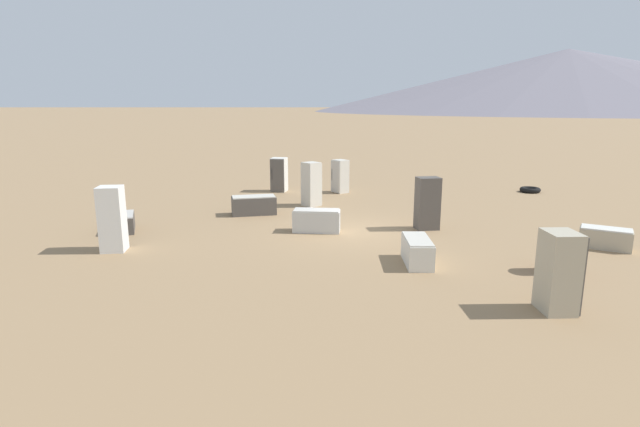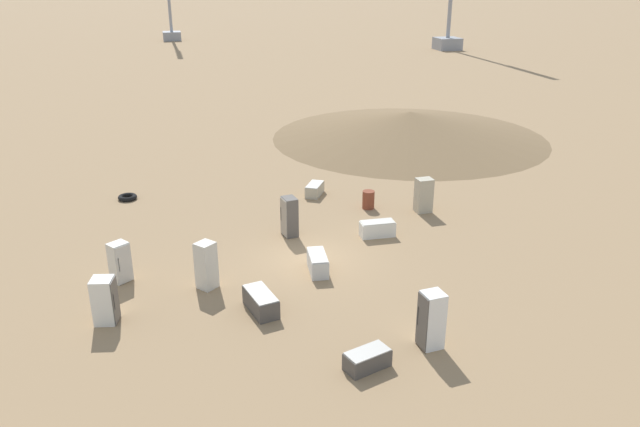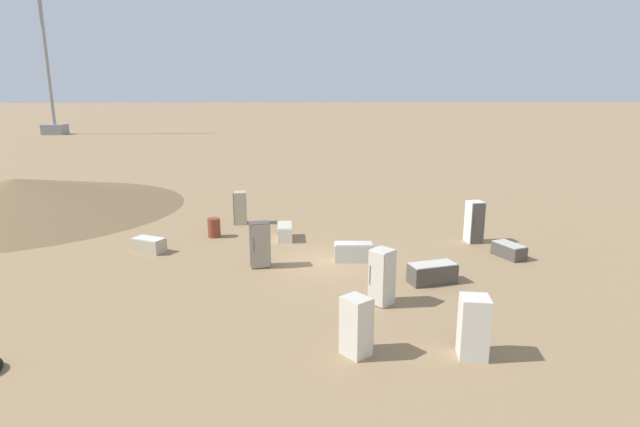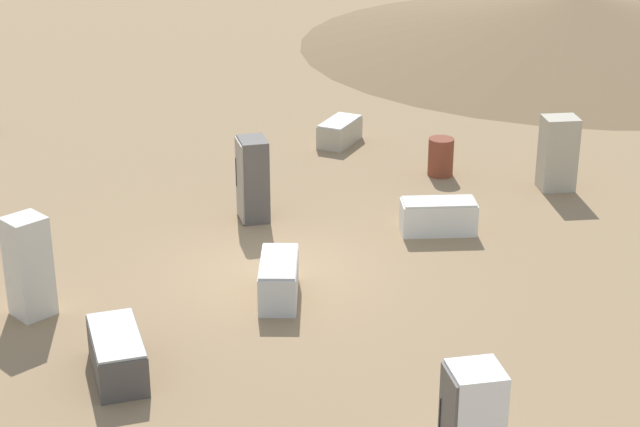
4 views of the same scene
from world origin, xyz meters
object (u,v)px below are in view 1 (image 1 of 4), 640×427
(discarded_fridge_1, at_px, (427,203))
(discarded_fridge_6, at_px, (254,205))
(discarded_fridge_5, at_px, (340,176))
(rusty_barrel, at_px, (554,255))
(discarded_fridge_8, at_px, (312,184))
(discarded_fridge_7, at_px, (112,219))
(discarded_fridge_9, at_px, (123,222))
(discarded_fridge_0, at_px, (417,251))
(discarded_fridge_10, at_px, (317,221))
(discarded_fridge_3, at_px, (605,238))
(discarded_fridge_4, at_px, (279,175))
(scrap_tire, at_px, (530,190))
(discarded_fridge_2, at_px, (559,272))

(discarded_fridge_1, distance_m, discarded_fridge_6, 6.75)
(discarded_fridge_5, xyz_separation_m, rusty_barrel, (-5.05, 11.78, -0.34))
(discarded_fridge_8, bearing_deg, discarded_fridge_1, 5.26)
(discarded_fridge_7, bearing_deg, discarded_fridge_9, 98.50)
(discarded_fridge_7, xyz_separation_m, rusty_barrel, (-12.17, 1.96, -0.51))
(discarded_fridge_0, xyz_separation_m, discarded_fridge_10, (2.76, -3.48, 0.03))
(discarded_fridge_5, bearing_deg, discarded_fridge_8, 121.52)
(discarded_fridge_5, bearing_deg, discarded_fridge_0, 152.85)
(discarded_fridge_5, distance_m, discarded_fridge_6, 6.08)
(discarded_fridge_3, relative_size, discarded_fridge_4, 0.94)
(discarded_fridge_10, bearing_deg, discarded_fridge_7, 115.90)
(scrap_tire, height_order, rusty_barrel, rusty_barrel)
(discarded_fridge_1, bearing_deg, discarded_fridge_2, -89.54)
(discarded_fridge_0, distance_m, discarded_fridge_4, 12.36)
(discarded_fridge_3, xyz_separation_m, rusty_barrel, (2.56, 2.16, 0.15))
(discarded_fridge_0, xyz_separation_m, discarded_fridge_4, (4.64, -11.45, 0.48))
(discarded_fridge_9, relative_size, rusty_barrel, 1.69)
(discarded_fridge_7, height_order, scrap_tire, discarded_fridge_7)
(discarded_fridge_7, height_order, rusty_barrel, discarded_fridge_7)
(scrap_tire, bearing_deg, discarded_fridge_8, 16.92)
(discarded_fridge_7, bearing_deg, scrap_tire, 24.60)
(discarded_fridge_1, relative_size, discarded_fridge_9, 1.17)
(discarded_fridge_7, height_order, discarded_fridge_10, discarded_fridge_7)
(discarded_fridge_1, distance_m, discarded_fridge_9, 10.46)
(discarded_fridge_0, relative_size, discarded_fridge_5, 0.98)
(discarded_fridge_9, bearing_deg, discarded_fridge_5, -154.40)
(discarded_fridge_7, height_order, discarded_fridge_9, discarded_fridge_7)
(discarded_fridge_1, xyz_separation_m, discarded_fridge_10, (3.83, 0.36, -0.53))
(discarded_fridge_4, xyz_separation_m, rusty_barrel, (-8.05, 12.15, -0.37))
(scrap_tire, distance_m, rusty_barrel, 12.63)
(discarded_fridge_0, bearing_deg, discarded_fridge_3, -164.91)
(discarded_fridge_9, relative_size, scrap_tire, 1.59)
(discarded_fridge_1, relative_size, discarded_fridge_7, 0.94)
(discarded_fridge_6, distance_m, rusty_barrel, 11.06)
(discarded_fridge_8, bearing_deg, discarded_fridge_0, -19.04)
(discarded_fridge_1, relative_size, scrap_tire, 1.86)
(discarded_fridge_2, distance_m, discarded_fridge_3, 5.95)
(discarded_fridge_3, bearing_deg, discarded_fridge_7, -58.96)
(discarded_fridge_5, xyz_separation_m, discarded_fridge_9, (7.74, 7.49, -0.51))
(discarded_fridge_0, bearing_deg, discarded_fridge_1, -104.16)
(discarded_fridge_4, bearing_deg, discarded_fridge_0, 123.46)
(discarded_fridge_8, bearing_deg, discarded_fridge_7, -80.83)
(discarded_fridge_8, bearing_deg, discarded_fridge_10, -36.83)
(discarded_fridge_5, distance_m, scrap_tire, 9.41)
(discarded_fridge_1, xyz_separation_m, discarded_fridge_7, (9.83, 2.58, 0.06))
(discarded_fridge_1, distance_m, discarded_fridge_10, 3.88)
(scrap_tire, relative_size, rusty_barrel, 1.07)
(discarded_fridge_10, relative_size, rusty_barrel, 1.80)
(discarded_fridge_8, height_order, discarded_fridge_9, discarded_fridge_8)
(discarded_fridge_5, relative_size, rusty_barrel, 1.75)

